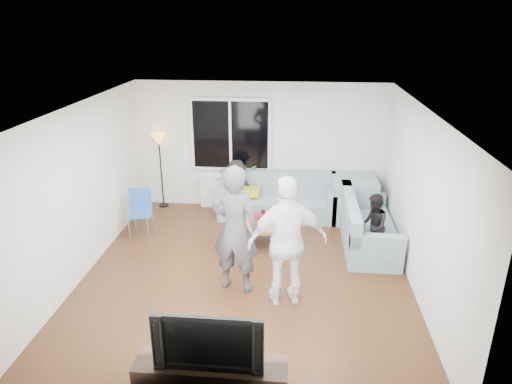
# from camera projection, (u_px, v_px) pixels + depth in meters

# --- Properties ---
(floor) EXTENTS (5.00, 5.50, 0.04)m
(floor) POSITION_uv_depth(u_px,v_px,m) (246.00, 275.00, 7.25)
(floor) COLOR #56351C
(floor) RESTS_ON ground
(ceiling) EXTENTS (5.00, 5.50, 0.04)m
(ceiling) POSITION_uv_depth(u_px,v_px,m) (245.00, 107.00, 6.30)
(ceiling) COLOR white
(ceiling) RESTS_ON ground
(wall_back) EXTENTS (5.00, 0.04, 2.60)m
(wall_back) POSITION_uv_depth(u_px,v_px,m) (261.00, 147.00, 9.35)
(wall_back) COLOR silver
(wall_back) RESTS_ON ground
(wall_front) EXTENTS (5.00, 0.04, 2.60)m
(wall_front) POSITION_uv_depth(u_px,v_px,m) (211.00, 309.00, 4.20)
(wall_front) COLOR silver
(wall_front) RESTS_ON ground
(wall_left) EXTENTS (0.04, 5.50, 2.60)m
(wall_left) POSITION_uv_depth(u_px,v_px,m) (80.00, 191.00, 6.99)
(wall_left) COLOR silver
(wall_left) RESTS_ON ground
(wall_right) EXTENTS (0.04, 5.50, 2.60)m
(wall_right) POSITION_uv_depth(u_px,v_px,m) (421.00, 203.00, 6.56)
(wall_right) COLOR silver
(wall_right) RESTS_ON ground
(window_frame) EXTENTS (1.62, 0.06, 1.47)m
(window_frame) POSITION_uv_depth(u_px,v_px,m) (231.00, 135.00, 9.24)
(window_frame) COLOR white
(window_frame) RESTS_ON wall_back
(window_glass) EXTENTS (1.50, 0.02, 1.35)m
(window_glass) POSITION_uv_depth(u_px,v_px,m) (230.00, 135.00, 9.20)
(window_glass) COLOR black
(window_glass) RESTS_ON window_frame
(window_mullion) EXTENTS (0.05, 0.03, 1.35)m
(window_mullion) POSITION_uv_depth(u_px,v_px,m) (230.00, 135.00, 9.19)
(window_mullion) COLOR white
(window_mullion) RESTS_ON window_frame
(radiator) EXTENTS (1.30, 0.12, 0.62)m
(radiator) POSITION_uv_depth(u_px,v_px,m) (232.00, 193.00, 9.65)
(radiator) COLOR silver
(radiator) RESTS_ON floor
(potted_plant) EXTENTS (0.21, 0.18, 0.33)m
(potted_plant) POSITION_uv_depth(u_px,v_px,m) (252.00, 173.00, 9.41)
(potted_plant) COLOR #366B2B
(potted_plant) RESTS_ON radiator
(vase) EXTENTS (0.20, 0.20, 0.19)m
(vase) POSITION_uv_depth(u_px,v_px,m) (219.00, 175.00, 9.49)
(vase) COLOR silver
(vase) RESTS_ON radiator
(sofa_back_section) EXTENTS (2.30, 0.85, 0.85)m
(sofa_back_section) POSITION_uv_depth(u_px,v_px,m) (277.00, 196.00, 9.17)
(sofa_back_section) COLOR gray
(sofa_back_section) RESTS_ON floor
(sofa_right_section) EXTENTS (2.00, 0.85, 0.85)m
(sofa_right_section) POSITION_uv_depth(u_px,v_px,m) (369.00, 222.00, 8.03)
(sofa_right_section) COLOR gray
(sofa_right_section) RESTS_ON floor
(sofa_corner) EXTENTS (0.85, 0.85, 0.85)m
(sofa_corner) POSITION_uv_depth(u_px,v_px,m) (353.00, 199.00, 9.04)
(sofa_corner) COLOR gray
(sofa_corner) RESTS_ON floor
(cushion_yellow) EXTENTS (0.38, 0.33, 0.14)m
(cushion_yellow) POSITION_uv_depth(u_px,v_px,m) (250.00, 192.00, 9.17)
(cushion_yellow) COLOR gold
(cushion_yellow) RESTS_ON sofa_back_section
(cushion_red) EXTENTS (0.45, 0.42, 0.13)m
(cushion_red) POSITION_uv_depth(u_px,v_px,m) (245.00, 190.00, 9.25)
(cushion_red) COLOR maroon
(cushion_red) RESTS_ON sofa_back_section
(coffee_table) EXTENTS (1.13, 0.66, 0.40)m
(coffee_table) POSITION_uv_depth(u_px,v_px,m) (258.00, 235.00, 8.07)
(coffee_table) COLOR #AD8253
(coffee_table) RESTS_ON floor
(pitcher) EXTENTS (0.17, 0.17, 0.17)m
(pitcher) POSITION_uv_depth(u_px,v_px,m) (259.00, 218.00, 8.03)
(pitcher) COLOR maroon
(pitcher) RESTS_ON coffee_table
(side_chair) EXTENTS (0.49, 0.49, 0.86)m
(side_chair) POSITION_uv_depth(u_px,v_px,m) (141.00, 214.00, 8.35)
(side_chair) COLOR #255CA4
(side_chair) RESTS_ON floor
(floor_lamp) EXTENTS (0.32, 0.32, 1.56)m
(floor_lamp) POSITION_uv_depth(u_px,v_px,m) (161.00, 171.00, 9.53)
(floor_lamp) COLOR gold
(floor_lamp) RESTS_ON floor
(player_left) EXTENTS (0.78, 0.59, 1.91)m
(player_left) POSITION_uv_depth(u_px,v_px,m) (235.00, 229.00, 6.54)
(player_left) COLOR #444449
(player_left) RESTS_ON floor
(player_right) EXTENTS (1.17, 0.70, 1.87)m
(player_right) POSITION_uv_depth(u_px,v_px,m) (288.00, 242.00, 6.23)
(player_right) COLOR white
(player_right) RESTS_ON floor
(spectator_right) EXTENTS (0.44, 0.55, 1.10)m
(spectator_right) POSITION_uv_depth(u_px,v_px,m) (373.00, 226.00, 7.59)
(spectator_right) COLOR black
(spectator_right) RESTS_ON floor
(spectator_back) EXTENTS (0.83, 0.61, 1.14)m
(spectator_back) POSITION_uv_depth(u_px,v_px,m) (237.00, 188.00, 9.21)
(spectator_back) COLOR black
(spectator_back) RESTS_ON floor
(tv_console) EXTENTS (1.60, 0.40, 0.44)m
(tv_console) POSITION_uv_depth(u_px,v_px,m) (211.00, 380.00, 4.85)
(tv_console) COLOR #302418
(tv_console) RESTS_ON floor
(television) EXTENTS (1.12, 0.15, 0.65)m
(television) POSITION_uv_depth(u_px,v_px,m) (210.00, 337.00, 4.66)
(television) COLOR black
(television) RESTS_ON tv_console
(bottle_c) EXTENTS (0.07, 0.07, 0.23)m
(bottle_c) POSITION_uv_depth(u_px,v_px,m) (263.00, 216.00, 8.06)
(bottle_c) COLOR black
(bottle_c) RESTS_ON coffee_table
(bottle_a) EXTENTS (0.07, 0.07, 0.19)m
(bottle_a) POSITION_uv_depth(u_px,v_px,m) (243.00, 217.00, 8.07)
(bottle_a) COLOR orange
(bottle_a) RESTS_ON coffee_table
(bottle_d) EXTENTS (0.07, 0.07, 0.27)m
(bottle_d) POSITION_uv_depth(u_px,v_px,m) (268.00, 220.00, 7.87)
(bottle_d) COLOR red
(bottle_d) RESTS_ON coffee_table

